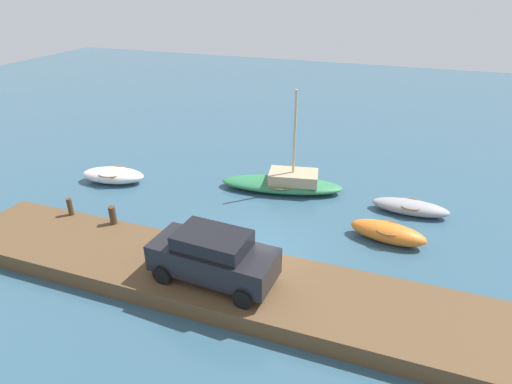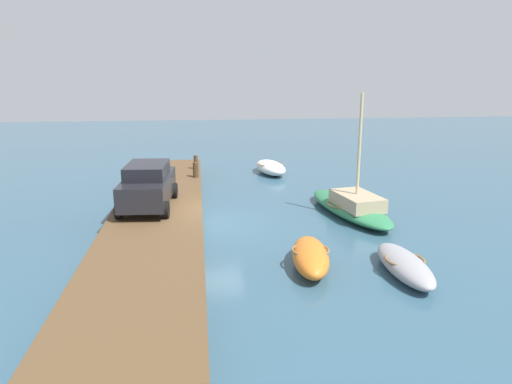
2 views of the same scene
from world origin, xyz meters
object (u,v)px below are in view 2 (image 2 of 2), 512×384
object	(u,v)px
parked_car	(148,185)
sailboat_green	(351,206)
dinghy_orange	(310,256)
rowboat_white	(270,167)
mooring_post_mid_west	(196,170)
mooring_post_west	(196,162)
rowboat_grey	(405,265)

from	to	relation	value
parked_car	sailboat_green	bearing A→B (deg)	93.78
dinghy_orange	sailboat_green	world-z (taller)	sailboat_green
rowboat_white	mooring_post_mid_west	distance (m)	5.51
dinghy_orange	parked_car	distance (m)	7.55
dinghy_orange	rowboat_white	world-z (taller)	dinghy_orange
mooring_post_west	mooring_post_mid_west	xyz separation A→B (m)	(2.13, 0.00, 0.00)
mooring_post_west	mooring_post_mid_west	world-z (taller)	mooring_post_mid_west
dinghy_orange	mooring_post_west	bearing A→B (deg)	-156.55
rowboat_grey	rowboat_white	xyz separation A→B (m)	(-14.69, -1.78, 0.07)
mooring_post_west	dinghy_orange	bearing A→B (deg)	15.27
sailboat_green	mooring_post_west	xyz separation A→B (m)	(-7.46, -6.46, 0.60)
sailboat_green	parked_car	bearing A→B (deg)	-100.29
dinghy_orange	parked_car	world-z (taller)	parked_car
dinghy_orange	sailboat_green	distance (m)	6.04
rowboat_grey	mooring_post_mid_west	world-z (taller)	mooring_post_mid_west
mooring_post_west	parked_car	xyz separation A→B (m)	(7.47, -1.84, 0.54)
dinghy_orange	sailboat_green	xyz separation A→B (m)	(-5.26, 2.99, 0.02)
mooring_post_west	parked_car	distance (m)	7.72
mooring_post_mid_west	parked_car	xyz separation A→B (m)	(5.34, -1.84, 0.53)
sailboat_green	mooring_post_west	world-z (taller)	sailboat_green
dinghy_orange	rowboat_grey	xyz separation A→B (m)	(0.79, 2.67, -0.08)
mooring_post_west	rowboat_white	bearing A→B (deg)	105.27
sailboat_green	mooring_post_mid_west	world-z (taller)	sailboat_green
mooring_post_west	parked_car	bearing A→B (deg)	-13.85
rowboat_white	parked_car	distance (m)	10.72
rowboat_white	parked_car	xyz separation A→B (m)	(8.66, -6.20, 1.16)
rowboat_white	mooring_post_west	xyz separation A→B (m)	(1.19, -4.36, 0.63)
mooring_post_mid_west	rowboat_grey	bearing A→B (deg)	28.37
rowboat_grey	rowboat_white	world-z (taller)	rowboat_white
mooring_post_mid_west	rowboat_white	bearing A→B (deg)	127.29
mooring_post_mid_west	dinghy_orange	bearing A→B (deg)	18.16
rowboat_grey	mooring_post_west	size ratio (longest dim) A/B	4.48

